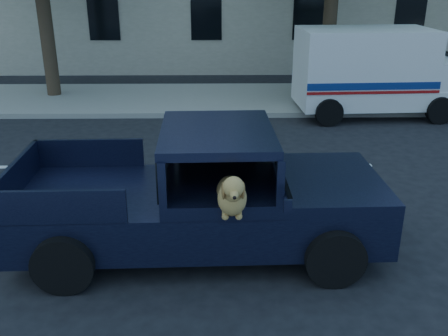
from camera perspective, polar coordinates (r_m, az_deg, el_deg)
The scene contains 5 objects.
ground at distance 8.00m, azimuth -10.92°, elevation -8.85°, with size 120.00×120.00×0.00m, color black.
far_sidewalk at distance 16.51m, azimuth -5.72°, elevation 7.85°, with size 60.00×4.00×0.15m, color gray.
lane_stripes at distance 10.95m, azimuth 2.37°, elevation 0.25°, with size 21.60×0.14×0.01m, color silver, non-canonical shape.
pickup_truck at distance 7.53m, azimuth -3.37°, elevation -4.87°, with size 5.42×2.79×1.92m.
mail_truck at distance 15.27m, azimuth 16.61°, elevation 9.81°, with size 4.64×2.52×2.48m.
Camera 1 is at (1.40, -6.77, 4.03)m, focal length 40.00 mm.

